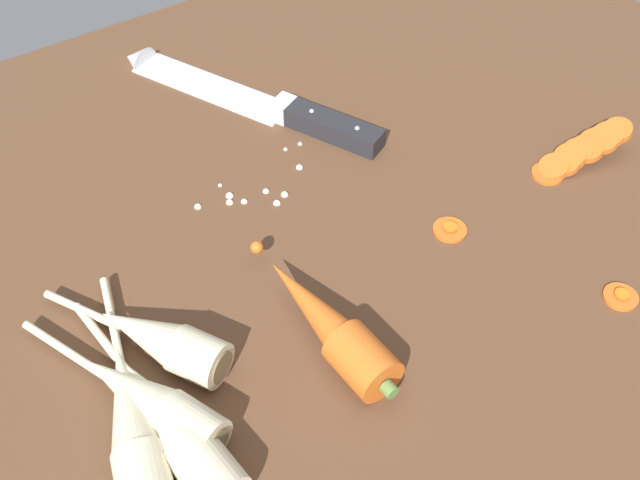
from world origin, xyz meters
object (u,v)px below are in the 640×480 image
carrot_slice_stray_near (621,296)px  parsnip_back (148,401)px  parsnip_front (133,427)px  carrot_slice_stack (583,151)px  carrot_slice_stray_mid (450,228)px  chefs_knife (240,95)px  parsnip_mid_right (172,425)px  whole_carrot (329,325)px  parsnip_mid_left (161,340)px

carrot_slice_stray_near → parsnip_back: bearing=162.0°
parsnip_back → carrot_slice_stray_near: 41.19cm
parsnip_front → parsnip_back: (1.88, 1.40, 0.00)cm
carrot_slice_stack → carrot_slice_stray_mid: carrot_slice_stack is taller
chefs_knife → parsnip_front: parsnip_front is taller
parsnip_mid_right → carrot_slice_stack: parsnip_mid_right is taller
whole_carrot → parsnip_mid_left: 13.75cm
whole_carrot → parsnip_mid_right: size_ratio=0.84×
parsnip_back → carrot_slice_stray_near: size_ratio=6.46×
whole_carrot → parsnip_front: size_ratio=0.83×
parsnip_mid_right → carrot_slice_stack: 49.49cm
chefs_knife → carrot_slice_stray_near: chefs_knife is taller
parsnip_mid_left → parsnip_front: bearing=-130.8°
parsnip_mid_right → parsnip_back: (-0.58, 2.82, 0.00)cm
parsnip_mid_left → chefs_knife: bearing=49.4°
whole_carrot → parsnip_front: bearing=178.1°
parsnip_mid_right → carrot_slice_stray_mid: size_ratio=7.06×
carrot_slice_stack → carrot_slice_stray_mid: (-17.78, -0.03, -1.10)cm
parsnip_mid_left → carrot_slice_stray_near: parsnip_mid_left is taller
parsnip_front → carrot_slice_stack: size_ratio=1.98×
parsnip_back → carrot_slice_stack: size_ratio=1.69×
carrot_slice_stray_near → parsnip_mid_right: bearing=165.6°
whole_carrot → carrot_slice_stray_near: (23.77, -10.74, -1.74)cm
parsnip_mid_left → carrot_slice_stray_near: bearing=-25.7°
parsnip_back → carrot_slice_stray_near: (39.14, -12.71, -1.62)cm
carrot_slice_stray_mid → parsnip_mid_right: bearing=-171.4°
carrot_slice_stray_near → carrot_slice_stray_mid: same height
whole_carrot → carrot_slice_stack: 34.69cm
carrot_slice_stack → chefs_knife: bearing=129.6°
parsnip_mid_right → parsnip_back: same height
parsnip_front → carrot_slice_stray_near: size_ratio=7.57×
parsnip_mid_left → carrot_slice_stack: (46.55, -2.63, -0.52)cm
chefs_knife → carrot_slice_stray_near: 45.57cm
parsnip_mid_right → carrot_slice_stray_near: (38.57, -9.89, -1.62)cm
parsnip_back → carrot_slice_stray_mid: bearing=3.4°
chefs_knife → parsnip_back: (-25.86, -30.88, 1.33)cm
carrot_slice_stray_near → carrot_slice_stack: bearing=53.9°
chefs_knife → whole_carrot: (-10.48, -32.85, 1.45)cm
parsnip_mid_right → carrot_slice_stray_mid: (31.48, 4.73, -1.62)cm
carrot_slice_stack → parsnip_mid_right: bearing=-174.5°
carrot_slice_stack → carrot_slice_stray_mid: size_ratio=3.60×
parsnip_back → chefs_knife: bearing=50.1°
parsnip_mid_left → carrot_slice_stack: size_ratio=1.44×
parsnip_mid_left → parsnip_mid_right: same height
whole_carrot → parsnip_back: 15.50cm
carrot_slice_stack → carrot_slice_stray_near: carrot_slice_stack is taller
parsnip_front → carrot_slice_stray_near: parsnip_front is taller
parsnip_front → carrot_slice_stray_near: bearing=-15.4°
parsnip_front → whole_carrot: bearing=-1.9°
parsnip_back → carrot_slice_stack: 49.88cm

